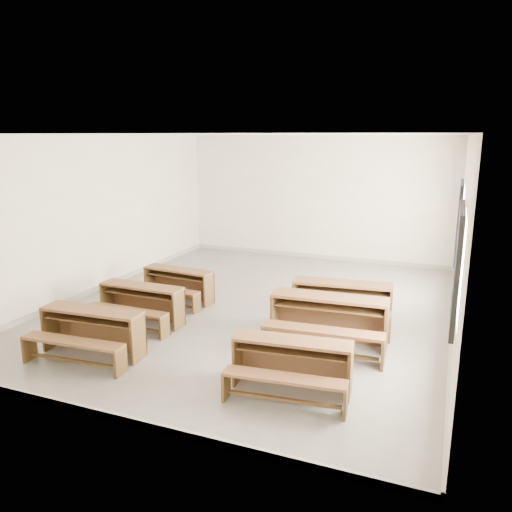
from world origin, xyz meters
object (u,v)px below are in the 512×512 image
at_px(desk_set_5, 341,301).
at_px(desk_set_3, 291,362).
at_px(desk_set_0, 91,329).
at_px(desk_set_4, 328,318).
at_px(desk_set_2, 177,283).
at_px(desk_set_1, 141,302).

bearing_deg(desk_set_5, desk_set_3, -98.44).
xyz_separation_m(desk_set_0, desk_set_5, (3.16, 2.57, 0.03)).
bearing_deg(desk_set_4, desk_set_3, -97.57).
height_order(desk_set_2, desk_set_5, desk_set_5).
bearing_deg(desk_set_5, desk_set_4, -95.95).
distance_m(desk_set_1, desk_set_3, 3.39).
height_order(desk_set_2, desk_set_3, desk_set_3).
relative_size(desk_set_0, desk_set_1, 1.06).
height_order(desk_set_0, desk_set_5, desk_set_5).
xyz_separation_m(desk_set_3, desk_set_5, (0.09, 2.48, 0.04)).
height_order(desk_set_4, desk_set_5, desk_set_4).
xyz_separation_m(desk_set_3, desk_set_4, (0.10, 1.52, 0.07)).
bearing_deg(desk_set_3, desk_set_2, 135.32).
distance_m(desk_set_3, desk_set_5, 2.49).
xyz_separation_m(desk_set_1, desk_set_2, (-0.03, 1.28, -0.02)).
bearing_deg(desk_set_2, desk_set_4, -12.52).
bearing_deg(desk_set_4, desk_set_0, -156.85).
height_order(desk_set_2, desk_set_4, desk_set_4).
relative_size(desk_set_0, desk_set_4, 0.88).
xyz_separation_m(desk_set_1, desk_set_5, (3.24, 1.21, 0.05)).
bearing_deg(desk_set_1, desk_set_4, 4.85).
distance_m(desk_set_2, desk_set_5, 3.26).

